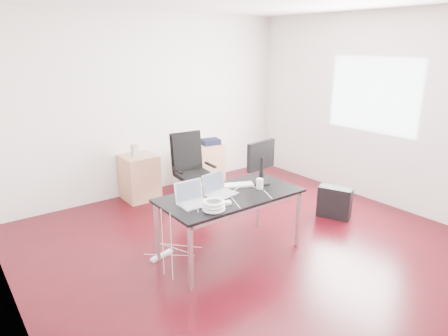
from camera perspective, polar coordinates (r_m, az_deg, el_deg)
room_shell at (r=4.45m, az=4.61°, el=5.20°), size 5.00×5.00×5.00m
desk at (r=4.48m, az=0.89°, el=-4.39°), size 1.60×0.80×0.73m
office_chair at (r=5.87m, az=-4.68°, el=0.14°), size 0.52×0.54×1.08m
filing_cabinet_left at (r=6.34m, az=-11.96°, el=-1.30°), size 0.50×0.50×0.70m
filing_cabinet_right at (r=6.91m, az=-2.68°, el=0.64°), size 0.50×0.50×0.70m
pc_tower at (r=5.79m, az=15.51°, el=-4.75°), size 0.37×0.49×0.44m
wastebasket at (r=6.46m, az=-4.86°, el=-2.58°), size 0.29×0.29×0.28m
power_strip at (r=4.73m, az=-8.88°, el=-12.24°), size 0.31×0.13×0.04m
laptop_left at (r=4.19m, az=-4.45°, el=-4.43°), size 0.34×0.26×0.23m
laptop_right at (r=4.43m, az=-0.74°, el=-3.11°), size 0.37×0.31×0.23m
monitor at (r=4.77m, az=5.31°, el=1.18°), size 0.45×0.26×0.51m
keyboard at (r=4.71m, az=1.56°, el=-2.47°), size 0.46×0.30×0.02m
cup_white at (r=4.63m, az=5.11°, el=-2.24°), size 0.10×0.10×0.12m
cup_brown at (r=4.69m, az=5.17°, el=-2.11°), size 0.09×0.09×0.10m
cable_coil at (r=4.02m, az=-1.49°, el=-5.37°), size 0.24×0.24×0.11m
power_adapter at (r=4.19m, az=0.52°, el=-4.98°), size 0.09×0.09×0.03m
speaker at (r=6.21m, az=-12.66°, el=2.51°), size 0.10×0.09×0.18m
navy_garment at (r=6.78m, az=-1.97°, el=3.78°), size 0.34×0.29×0.09m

